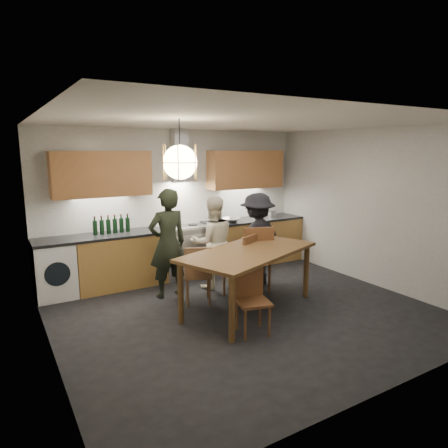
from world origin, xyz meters
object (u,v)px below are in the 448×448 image
dining_table (249,257)px  wine_bottles (112,224)px  chair_front (251,294)px  person_right (257,239)px  stock_pot (272,214)px  person_left (168,244)px  chair_back_left (198,271)px  person_mid (213,243)px  mixing_bowl (230,220)px

dining_table → wine_bottles: (-1.37, 1.95, 0.28)m
chair_front → person_right: (1.11, 1.44, 0.29)m
stock_pot → person_left: bearing=-162.8°
dining_table → chair_back_left: 0.79m
person_mid → stock_pot: size_ratio=8.80×
person_mid → wine_bottles: (-1.39, 0.88, 0.30)m
dining_table → person_left: size_ratio=1.36×
dining_table → person_left: (-0.77, 1.05, 0.07)m
chair_front → stock_pot: (2.18, 2.45, 0.48)m
person_mid → wine_bottles: person_mid is taller
mixing_bowl → wine_bottles: bearing=176.2°
dining_table → chair_back_left: (-0.53, 0.53, -0.26)m
wine_bottles → person_left: bearing=-56.2°
mixing_bowl → stock_pot: size_ratio=1.98×
chair_back_left → person_right: 1.34m
chair_back_left → person_mid: person_mid is taller
stock_pot → wine_bottles: bearing=178.4°
dining_table → wine_bottles: bearing=104.4°
person_mid → stock_pot: (1.80, 0.79, 0.21)m
dining_table → mixing_bowl: bearing=45.2°
stock_pot → wine_bottles: wine_bottles is taller
dining_table → wine_bottles: size_ratio=3.78×
dining_table → wine_bottles: wine_bottles is taller
person_mid → stock_pot: 1.98m
chair_back_left → person_left: 0.67m
chair_front → dining_table: bearing=72.7°
dining_table → mixing_bowl: mixing_bowl is taller
dining_table → person_right: size_ratio=1.48×
person_right → wine_bottles: person_right is taller
person_mid → person_right: size_ratio=0.98×
chair_back_left → person_right: (1.28, 0.32, 0.27)m
dining_table → chair_back_left: size_ratio=2.59×
dining_table → person_left: person_left is taller
chair_front → stock_pot: bearing=62.5°
chair_back_left → stock_pot: size_ratio=5.12×
chair_back_left → dining_table: bearing=158.5°
chair_front → mixing_bowl: (1.17, 2.39, 0.46)m
wine_bottles → mixing_bowl: bearing=-3.8°
person_left → person_mid: 0.79m
chair_front → stock_pot: 3.31m
person_left → person_mid: person_left is taller
person_left → wine_bottles: 1.10m
person_right → wine_bottles: size_ratio=2.56×
chair_back_left → mixing_bowl: size_ratio=2.59×
person_mid → person_left: bearing=14.2°
person_left → stock_pot: bearing=-164.3°
person_mid → stock_pot: bearing=-143.0°
person_left → person_right: bearing=171.0°
mixing_bowl → chair_back_left: bearing=-136.3°
dining_table → stock_pot: size_ratio=13.29×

